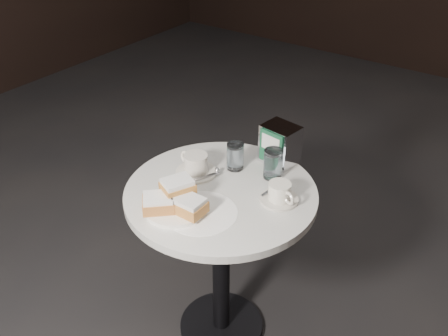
% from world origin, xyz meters
% --- Properties ---
extents(ground, '(7.00, 7.00, 0.00)m').
position_xyz_m(ground, '(0.00, 0.00, 0.00)').
color(ground, black).
rests_on(ground, ground).
extents(cafe_table, '(0.70, 0.70, 0.74)m').
position_xyz_m(cafe_table, '(0.00, 0.00, 0.55)').
color(cafe_table, black).
rests_on(cafe_table, ground).
extents(sugar_spill, '(0.29, 0.29, 0.00)m').
position_xyz_m(sugar_spill, '(0.02, -0.15, 0.75)').
color(sugar_spill, white).
rests_on(sugar_spill, cafe_table).
extents(beignet_plate, '(0.28, 0.28, 0.10)m').
position_xyz_m(beignet_plate, '(-0.05, -0.19, 0.78)').
color(beignet_plate, white).
rests_on(beignet_plate, cafe_table).
extents(coffee_cup_left, '(0.18, 0.18, 0.08)m').
position_xyz_m(coffee_cup_left, '(-0.14, 0.04, 0.78)').
color(coffee_cup_left, white).
rests_on(coffee_cup_left, cafe_table).
extents(coffee_cup_right, '(0.18, 0.18, 0.07)m').
position_xyz_m(coffee_cup_right, '(0.20, 0.07, 0.78)').
color(coffee_cup_right, beige).
rests_on(coffee_cup_right, cafe_table).
extents(water_glass_left, '(0.08, 0.08, 0.11)m').
position_xyz_m(water_glass_left, '(-0.04, 0.15, 0.80)').
color(water_glass_left, silver).
rests_on(water_glass_left, cafe_table).
extents(water_glass_right, '(0.09, 0.09, 0.11)m').
position_xyz_m(water_glass_right, '(0.11, 0.18, 0.80)').
color(water_glass_right, white).
rests_on(water_glass_right, cafe_table).
extents(napkin_dispenser, '(0.15, 0.13, 0.16)m').
position_xyz_m(napkin_dispenser, '(0.07, 0.29, 0.82)').
color(napkin_dispenser, silver).
rests_on(napkin_dispenser, cafe_table).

